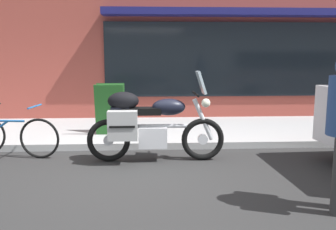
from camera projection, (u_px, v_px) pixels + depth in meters
The scene contains 4 objects.
ground_plane at pixel (141, 170), 5.30m from camera, with size 80.00×80.00×0.00m, color #292929.
touring_motorcycle at pixel (148, 123), 5.66m from camera, with size 2.16×0.67×1.42m.
parked_bicycle at pixel (7, 136), 5.92m from camera, with size 1.70×0.48×0.92m.
sandwich_board_sign at pixel (110, 109), 7.11m from camera, with size 0.55×0.42×0.98m.
Camera 1 is at (0.13, -5.12, 1.65)m, focal length 39.10 mm.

